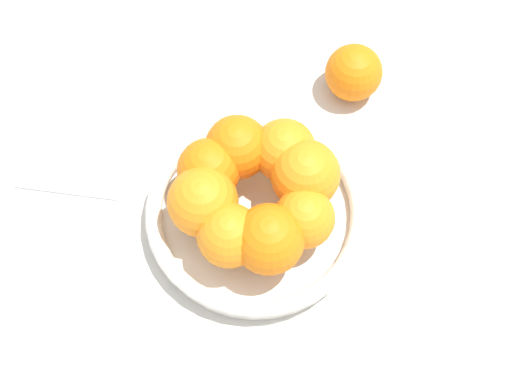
% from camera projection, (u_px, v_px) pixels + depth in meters
% --- Properties ---
extents(ground_plane, '(4.00, 4.00, 0.00)m').
position_uv_depth(ground_plane, '(256.00, 220.00, 0.86)').
color(ground_plane, beige).
extents(fruit_bowl, '(0.26, 0.26, 0.04)m').
position_uv_depth(fruit_bowl, '(256.00, 213.00, 0.84)').
color(fruit_bowl, silver).
rests_on(fruit_bowl, ground_plane).
extents(orange_pile, '(0.20, 0.20, 0.08)m').
position_uv_depth(orange_pile, '(255.00, 191.00, 0.79)').
color(orange_pile, orange).
rests_on(orange_pile, fruit_bowl).
extents(stray_orange, '(0.07, 0.07, 0.07)m').
position_uv_depth(stray_orange, '(354.00, 73.00, 0.91)').
color(stray_orange, orange).
rests_on(stray_orange, ground_plane).
extents(napkin_folded, '(0.17, 0.17, 0.01)m').
position_uv_depth(napkin_folded, '(78.00, 148.00, 0.90)').
color(napkin_folded, white).
rests_on(napkin_folded, ground_plane).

